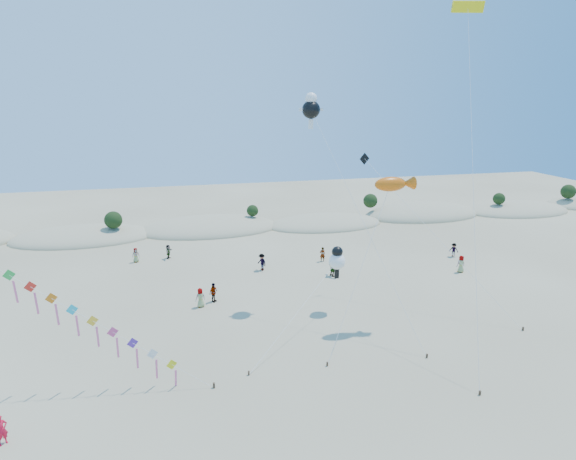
% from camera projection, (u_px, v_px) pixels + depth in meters
% --- Properties ---
extents(dune_ridge, '(145.30, 11.49, 5.57)m').
position_uv_depth(dune_ridge, '(217.00, 228.00, 65.45)').
color(dune_ridge, gray).
rests_on(dune_ridge, ground).
extents(fish_kite, '(8.43, 6.08, 11.68)m').
position_uv_depth(fish_kite, '(395.00, 184.00, 35.88)').
color(fish_kite, '#3F2D1E').
rests_on(fish_kite, ground).
extents(cartoon_kite_low, '(9.46, 8.86, 5.62)m').
position_uv_depth(cartoon_kite_low, '(337.00, 260.00, 39.51)').
color(cartoon_kite_low, '#3F2D1E').
rests_on(cartoon_kite_low, ground).
extents(cartoon_kite_high, '(6.04, 13.03, 17.76)m').
position_uv_depth(cartoon_kite_high, '(311.00, 108.00, 39.10)').
color(cartoon_kite_high, '#3F2D1E').
rests_on(cartoon_kite_high, ground).
extents(parafoil_kite, '(6.20, 13.32, 24.29)m').
position_uv_depth(parafoil_kite, '(468.00, 13.00, 35.61)').
color(parafoil_kite, '#3F2D1E').
rests_on(parafoil_kite, ground).
extents(dark_kite, '(9.26, 12.21, 12.58)m').
position_uv_depth(dark_kite, '(403.00, 200.00, 41.49)').
color(dark_kite, '#3F2D1E').
rests_on(dark_kite, ground).
extents(flyer_foreground, '(0.74, 0.70, 1.69)m').
position_uv_depth(flyer_foreground, '(1.00, 430.00, 24.75)').
color(flyer_foreground, red).
rests_on(flyer_foreground, ground).
extents(beachgoers, '(35.68, 14.96, 1.79)m').
position_uv_depth(beachgoers, '(290.00, 264.00, 49.14)').
color(beachgoers, slate).
rests_on(beachgoers, ground).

